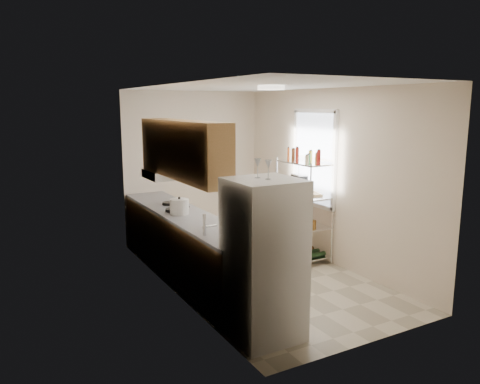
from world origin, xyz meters
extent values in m
cube|color=beige|center=(0.00, 0.00, -0.01)|extent=(2.50, 4.40, 0.01)
cube|color=white|center=(0.00, 0.00, 2.60)|extent=(2.50, 4.40, 0.01)
cube|color=beige|center=(0.00, 2.21, 1.30)|extent=(2.50, 0.01, 2.60)
cube|color=beige|center=(0.00, -2.21, 1.30)|extent=(2.50, 0.01, 2.60)
cube|color=beige|center=(-1.25, 0.00, 1.30)|extent=(0.01, 4.40, 2.60)
cube|color=beige|center=(1.25, 0.00, 1.30)|extent=(0.01, 4.40, 2.60)
cube|color=tan|center=(-0.92, 0.44, 0.43)|extent=(0.60, 3.48, 0.86)
cube|color=gray|center=(-0.90, 0.44, 0.88)|extent=(0.63, 3.51, 0.04)
cube|color=#B7BABC|center=(-0.94, -0.70, 0.88)|extent=(0.52, 0.44, 0.04)
cube|color=#B7BABC|center=(-0.64, 1.80, 0.46)|extent=(0.01, 0.55, 0.72)
cube|color=tan|center=(-1.05, 0.10, 1.81)|extent=(0.33, 2.20, 0.72)
cube|color=#B7BABC|center=(-1.00, 0.90, 1.39)|extent=(0.50, 0.60, 0.12)
cube|color=white|center=(1.23, 0.35, 1.55)|extent=(0.06, 1.00, 1.46)
cube|color=silver|center=(1.00, 0.30, 0.10)|extent=(0.45, 0.90, 0.02)
cube|color=silver|center=(1.00, 0.30, 0.55)|extent=(0.45, 0.90, 0.02)
cube|color=silver|center=(1.00, 0.30, 1.00)|extent=(0.45, 0.90, 0.02)
cube|color=silver|center=(1.00, 0.30, 1.50)|extent=(0.45, 0.90, 0.02)
cylinder|color=silver|center=(0.79, -0.14, 0.78)|extent=(0.02, 0.02, 1.55)
cylinder|color=silver|center=(0.79, 0.74, 0.78)|extent=(0.02, 0.02, 1.55)
cylinder|color=silver|center=(1.22, -0.14, 0.78)|extent=(0.02, 0.02, 1.55)
cylinder|color=silver|center=(1.22, 0.74, 0.78)|extent=(0.02, 0.02, 1.55)
cylinder|color=white|center=(0.00, -0.30, 2.57)|extent=(0.34, 0.34, 0.05)
cube|color=silver|center=(-0.87, -1.55, 0.82)|extent=(0.68, 0.68, 1.64)
cylinder|color=silver|center=(-0.98, 0.43, 1.00)|extent=(0.26, 0.26, 0.21)
cylinder|color=black|center=(-0.99, 0.63, 0.92)|extent=(0.29, 0.29, 0.04)
cylinder|color=black|center=(-0.89, 1.07, 0.92)|extent=(0.27, 0.27, 0.04)
cube|color=tan|center=(1.04, 0.26, 1.03)|extent=(0.43, 0.50, 0.03)
cube|color=black|center=(1.04, 0.47, 1.16)|extent=(0.19, 0.27, 0.29)
cube|color=#AA1528|center=(1.00, 0.63, 0.65)|extent=(0.13, 0.17, 0.18)
camera|label=1|loc=(-3.26, -5.36, 2.35)|focal=35.00mm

